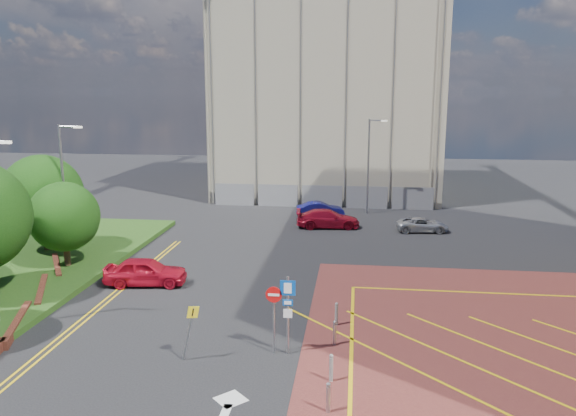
% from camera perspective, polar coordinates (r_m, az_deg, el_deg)
% --- Properties ---
extents(ground, '(140.00, 140.00, 0.00)m').
position_cam_1_polar(ground, '(22.15, -1.67, -15.63)').
color(ground, black).
rests_on(ground, ground).
extents(retaining_wall, '(6.06, 20.33, 0.40)m').
position_cam_1_polar(retaining_wall, '(27.91, -26.14, -10.48)').
color(retaining_wall, brown).
rests_on(retaining_wall, ground).
extents(tree_c, '(4.00, 4.00, 4.90)m').
position_cam_1_polar(tree_c, '(34.48, -21.80, -0.83)').
color(tree_c, '#3D2B1C').
rests_on(tree_c, grass_bed).
extents(tree_d, '(5.00, 5.00, 6.08)m').
position_cam_1_polar(tree_d, '(38.38, -23.68, 1.26)').
color(tree_d, '#3D2B1C').
rests_on(tree_d, grass_bed).
extents(lamp_left_far, '(1.53, 0.16, 8.00)m').
position_cam_1_polar(lamp_left_far, '(36.38, -21.75, 2.15)').
color(lamp_left_far, '#9EA0A8').
rests_on(lamp_left_far, grass_bed).
extents(lamp_back, '(1.53, 0.16, 8.00)m').
position_cam_1_polar(lamp_back, '(47.81, 8.26, 4.59)').
color(lamp_back, '#9EA0A8').
rests_on(lamp_back, ground).
extents(sign_cluster, '(1.17, 0.12, 3.20)m').
position_cam_1_polar(sign_cluster, '(22.18, -0.55, -10.02)').
color(sign_cluster, '#9EA0A8').
rests_on(sign_cluster, ground).
extents(warning_sign, '(0.71, 0.41, 2.25)m').
position_cam_1_polar(warning_sign, '(22.15, -9.92, -11.72)').
color(warning_sign, '#9EA0A8').
rests_on(warning_sign, ground).
extents(bollard_row, '(0.14, 11.14, 0.90)m').
position_cam_1_polar(bollard_row, '(20.26, 4.31, -16.92)').
color(bollard_row, '#9EA0A8').
rests_on(bollard_row, forecourt).
extents(construction_building, '(21.20, 19.20, 22.00)m').
position_cam_1_polar(construction_building, '(59.53, 4.20, 12.45)').
color(construction_building, '#A79D88').
rests_on(construction_building, ground).
extents(construction_fence, '(21.60, 0.06, 2.00)m').
position_cam_1_polar(construction_fence, '(50.33, 4.60, 1.15)').
color(construction_fence, gray).
rests_on(construction_fence, ground).
extents(car_red_left, '(4.56, 2.32, 1.49)m').
position_cam_1_polar(car_red_left, '(31.19, -14.26, -6.27)').
color(car_red_left, red).
rests_on(car_red_left, ground).
extents(car_blue_back, '(4.10, 2.16, 1.29)m').
position_cam_1_polar(car_blue_back, '(46.41, 3.28, -0.17)').
color(car_blue_back, navy).
rests_on(car_blue_back, ground).
extents(car_red_back, '(4.99, 2.46, 1.40)m').
position_cam_1_polar(car_red_back, '(42.93, 4.07, -1.08)').
color(car_red_back, maroon).
rests_on(car_red_back, ground).
extents(car_silver_back, '(3.96, 2.10, 1.06)m').
position_cam_1_polar(car_silver_back, '(42.79, 13.47, -1.65)').
color(car_silver_back, '#ADAEB5').
rests_on(car_silver_back, ground).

